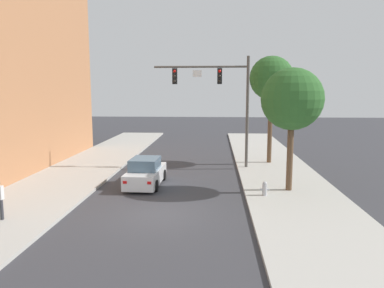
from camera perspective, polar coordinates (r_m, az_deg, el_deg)
The scene contains 8 objects.
ground_plane at distance 16.65m, azimuth -5.13°, elevation -10.70°, with size 120.00×120.00×0.00m, color #38383D.
sidewalk_left at distance 18.72m, azimuth -25.47°, elevation -9.10°, with size 5.00×60.00×0.15m, color #B2AFA8.
sidewalk_right at distance 16.94m, azimuth 17.56°, elevation -10.46°, with size 5.00×60.00×0.15m, color #B2AFA8.
traffic_signal_mast at distance 25.39m, azimuth 4.45°, elevation 8.08°, with size 6.41×0.38×7.50m.
car_lead_white at distance 21.42m, azimuth -7.12°, elevation -4.42°, with size 1.93×4.28×1.60m.
fire_hydrant at distance 19.17m, azimuth 11.06°, elevation -6.69°, with size 0.48×0.24×0.72m.
street_tree_nearest at distance 19.90m, azimuth 15.07°, elevation 6.58°, with size 3.21×3.21×6.40m.
street_tree_second at distance 27.48m, azimuth 12.07°, elevation 9.74°, with size 3.12×3.12×7.67m.
Camera 1 is at (2.44, -15.56, 5.40)m, focal length 34.83 mm.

